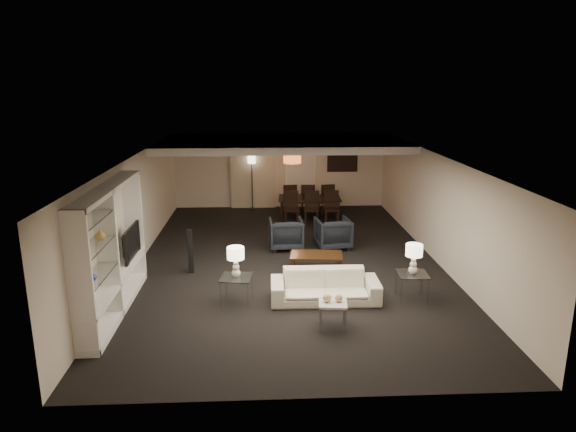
% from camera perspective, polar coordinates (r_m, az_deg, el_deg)
% --- Properties ---
extents(floor, '(11.00, 11.00, 0.00)m').
position_cam_1_polar(floor, '(12.25, 0.00, -4.98)').
color(floor, black).
rests_on(floor, ground).
extents(ceiling, '(7.00, 11.00, 0.02)m').
position_cam_1_polar(ceiling, '(11.65, 0.00, 6.68)').
color(ceiling, silver).
rests_on(ceiling, ground).
extents(wall_back, '(7.00, 0.02, 2.50)m').
position_cam_1_polar(wall_back, '(17.27, -0.92, 5.10)').
color(wall_back, beige).
rests_on(wall_back, ground).
extents(wall_front, '(7.00, 0.02, 2.50)m').
position_cam_1_polar(wall_front, '(6.69, 2.40, -10.72)').
color(wall_front, beige).
rests_on(wall_front, ground).
extents(wall_left, '(0.02, 11.00, 2.50)m').
position_cam_1_polar(wall_left, '(12.23, -16.61, 0.47)').
color(wall_left, beige).
rests_on(wall_left, ground).
extents(wall_right, '(0.02, 11.00, 2.50)m').
position_cam_1_polar(wall_right, '(12.55, 16.17, 0.87)').
color(wall_right, beige).
rests_on(wall_right, ground).
extents(ceiling_soffit, '(7.00, 4.00, 0.20)m').
position_cam_1_polar(ceiling_soffit, '(15.13, -0.67, 8.14)').
color(ceiling_soffit, silver).
rests_on(ceiling_soffit, ceiling).
extents(curtains, '(1.50, 0.12, 2.40)m').
position_cam_1_polar(curtains, '(17.19, -3.92, 4.86)').
color(curtains, beige).
rests_on(curtains, wall_back).
extents(door, '(0.90, 0.05, 2.10)m').
position_cam_1_polar(door, '(17.31, 1.41, 4.45)').
color(door, silver).
rests_on(door, wall_back).
extents(painting, '(0.95, 0.04, 0.65)m').
position_cam_1_polar(painting, '(17.38, 6.06, 6.08)').
color(painting, '#142D38').
rests_on(painting, wall_back).
extents(media_unit, '(0.38, 3.40, 2.35)m').
position_cam_1_polar(media_unit, '(9.78, -18.98, -3.67)').
color(media_unit, white).
rests_on(media_unit, wall_left).
extents(pendant_light, '(0.52, 0.52, 0.24)m').
position_cam_1_polar(pendant_light, '(15.21, 0.47, 6.35)').
color(pendant_light, '#D8591E').
rests_on(pendant_light, ceiling_soffit).
extents(sofa, '(2.09, 0.84, 0.61)m').
position_cam_1_polar(sofa, '(10.00, 4.13, -7.80)').
color(sofa, beige).
rests_on(sofa, floor).
extents(coffee_table, '(1.21, 0.78, 0.41)m').
position_cam_1_polar(coffee_table, '(11.52, 3.16, -5.23)').
color(coffee_table, black).
rests_on(coffee_table, floor).
extents(armchair_left, '(0.87, 0.89, 0.78)m').
position_cam_1_polar(armchair_left, '(13.02, -0.23, -1.98)').
color(armchair_left, black).
rests_on(armchair_left, floor).
extents(armchair_right, '(0.94, 0.96, 0.78)m').
position_cam_1_polar(armchair_right, '(13.13, 5.01, -1.90)').
color(armchair_right, black).
rests_on(armchair_right, floor).
extents(side_table_left, '(0.65, 0.65, 0.53)m').
position_cam_1_polar(side_table_left, '(9.96, -5.73, -8.17)').
color(side_table_left, silver).
rests_on(side_table_left, floor).
extents(side_table_right, '(0.61, 0.61, 0.53)m').
position_cam_1_polar(side_table_right, '(10.35, 13.59, -7.62)').
color(side_table_right, silver).
rests_on(side_table_right, floor).
extents(table_lamp_left, '(0.36, 0.36, 0.59)m').
position_cam_1_polar(table_lamp_left, '(9.75, -5.82, -5.13)').
color(table_lamp_left, beige).
rests_on(table_lamp_left, side_table_left).
extents(table_lamp_right, '(0.33, 0.33, 0.59)m').
position_cam_1_polar(table_lamp_right, '(10.15, 13.78, -4.68)').
color(table_lamp_right, silver).
rests_on(table_lamp_right, side_table_right).
extents(marble_table, '(0.52, 0.52, 0.48)m').
position_cam_1_polar(marble_table, '(9.03, 4.97, -10.85)').
color(marble_table, silver).
rests_on(marble_table, floor).
extents(gold_gourd_a, '(0.15, 0.15, 0.15)m').
position_cam_1_polar(gold_gourd_a, '(8.88, 4.37, -9.04)').
color(gold_gourd_a, '#E2CA78').
rests_on(gold_gourd_a, marble_table).
extents(gold_gourd_b, '(0.13, 0.13, 0.13)m').
position_cam_1_polar(gold_gourd_b, '(8.91, 5.66, -9.06)').
color(gold_gourd_b, tan).
rests_on(gold_gourd_b, marble_table).
extents(television, '(1.09, 0.14, 0.63)m').
position_cam_1_polar(television, '(10.60, -17.53, -2.79)').
color(television, black).
rests_on(television, media_unit).
extents(vase_blue, '(0.17, 0.17, 0.17)m').
position_cam_1_polar(vase_blue, '(8.74, -21.01, -6.23)').
color(vase_blue, '#2539A1').
rests_on(vase_blue, media_unit).
extents(vase_amber, '(0.18, 0.18, 0.18)m').
position_cam_1_polar(vase_amber, '(9.13, -20.17, -1.93)').
color(vase_amber, '#BC8F3E').
rests_on(vase_amber, media_unit).
extents(floor_speaker, '(0.13, 0.13, 1.00)m').
position_cam_1_polar(floor_speaker, '(11.55, -10.79, -3.86)').
color(floor_speaker, black).
rests_on(floor_speaker, floor).
extents(dining_table, '(1.95, 1.16, 0.67)m').
position_cam_1_polar(dining_table, '(15.86, 2.41, 0.85)').
color(dining_table, black).
rests_on(dining_table, floor).
extents(chair_nl, '(0.47, 0.47, 0.99)m').
position_cam_1_polar(chair_nl, '(15.15, 0.38, 0.83)').
color(chair_nl, black).
rests_on(chair_nl, floor).
extents(chair_nm, '(0.51, 0.51, 0.99)m').
position_cam_1_polar(chair_nm, '(15.19, 2.64, 0.85)').
color(chair_nm, black).
rests_on(chair_nm, floor).
extents(chair_nr, '(0.48, 0.48, 0.99)m').
position_cam_1_polar(chair_nr, '(15.26, 4.88, 0.88)').
color(chair_nr, black).
rests_on(chair_nr, floor).
extents(chair_fl, '(0.51, 0.51, 0.99)m').
position_cam_1_polar(chair_fl, '(16.41, 0.12, 1.91)').
color(chair_fl, black).
rests_on(chair_fl, floor).
extents(chair_fm, '(0.49, 0.49, 0.99)m').
position_cam_1_polar(chair_fm, '(16.45, 2.21, 1.93)').
color(chair_fm, black).
rests_on(chair_fm, floor).
extents(chair_fr, '(0.50, 0.50, 0.99)m').
position_cam_1_polar(chair_fr, '(16.52, 4.29, 1.95)').
color(chair_fr, black).
rests_on(chair_fr, floor).
extents(floor_lamp, '(0.32, 0.32, 1.77)m').
position_cam_1_polar(floor_lamp, '(17.03, -4.02, 3.69)').
color(floor_lamp, black).
rests_on(floor_lamp, floor).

